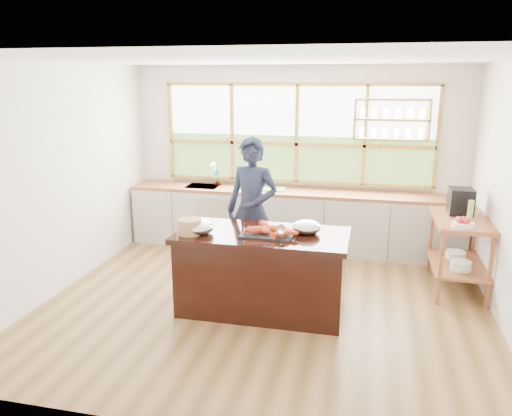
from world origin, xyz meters
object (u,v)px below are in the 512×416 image
(espresso_machine, at_px, (461,201))
(wicker_basket, at_px, (190,227))
(island, at_px, (262,272))
(cook, at_px, (252,211))

(espresso_machine, bearing_deg, wicker_basket, -154.76)
(espresso_machine, distance_m, wicker_basket, 3.30)
(wicker_basket, bearing_deg, island, 15.49)
(island, height_order, wicker_basket, wicker_basket)
(island, bearing_deg, cook, 110.50)
(island, distance_m, cook, 0.99)
(cook, relative_size, espresso_machine, 5.76)
(island, height_order, cook, cook)
(cook, bearing_deg, wicker_basket, -101.88)
(island, bearing_deg, wicker_basket, -164.51)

